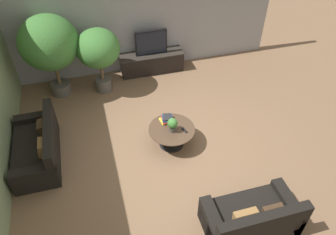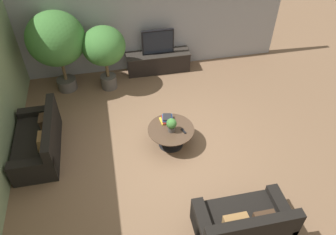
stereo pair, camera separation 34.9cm
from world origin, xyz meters
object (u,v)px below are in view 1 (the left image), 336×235
media_console (152,62)px  television (151,43)px  couch_near_entry (251,219)px  potted_palm_corner (98,50)px  potted_palm_tall (49,44)px  coffee_table (172,133)px  couch_by_wall (38,148)px  potted_plant_tabletop (172,124)px

media_console → television: 0.60m
couch_near_entry → potted_palm_corner: potted_palm_corner is taller
potted_palm_corner → potted_palm_tall: bearing=171.3°
potted_palm_corner → television: bearing=19.9°
coffee_table → couch_by_wall: couch_by_wall is taller
television → potted_palm_tall: size_ratio=0.41×
coffee_table → media_console: bearing=84.9°
couch_by_wall → couch_near_entry: bearing=52.9°
couch_near_entry → potted_palm_corner: size_ratio=0.91×
media_console → couch_by_wall: size_ratio=1.00×
television → couch_by_wall: size_ratio=0.49×
potted_palm_tall → potted_palm_corner: (1.06, -0.16, -0.24)m
media_console → couch_near_entry: size_ratio=1.13×
couch_by_wall → potted_palm_corner: bearing=141.9°
media_console → potted_plant_tabletop: bearing=-95.0°
media_console → couch_near_entry: (0.47, -5.08, 0.00)m
potted_palm_corner → potted_plant_tabletop: bearing=-64.4°
media_console → potted_palm_corner: (-1.39, -0.51, 0.87)m
potted_plant_tabletop → couch_by_wall: bearing=171.6°
television → potted_palm_corner: (-1.39, -0.50, 0.28)m
media_console → couch_by_wall: (-2.95, -2.49, -0.00)m
media_console → potted_plant_tabletop: potted_plant_tabletop is taller
coffee_table → potted_palm_corner: bearing=116.2°
coffee_table → couch_near_entry: bearing=-72.2°
coffee_table → couch_near_entry: size_ratio=0.63×
couch_near_entry → potted_palm_corner: bearing=-67.8°
media_console → couch_by_wall: bearing=-139.8°
television → coffee_table: bearing=-95.1°
coffee_table → potted_palm_corner: 2.72m
potted_palm_corner → potted_plant_tabletop: (1.14, -2.38, -0.53)m
potted_plant_tabletop → media_console: bearing=85.0°
television → potted_palm_tall: 2.53m
television → couch_by_wall: bearing=-139.8°
television → couch_by_wall: television is taller
media_console → potted_palm_tall: (-2.46, -0.34, 1.11)m
potted_plant_tabletop → television: bearing=85.0°
coffee_table → couch_by_wall: 2.72m
media_console → potted_palm_corner: potted_palm_corner is taller
coffee_table → couch_near_entry: (0.72, -2.25, -0.03)m
potted_palm_corner → coffee_table: bearing=-63.8°
potted_palm_corner → couch_near_entry: bearing=-67.8°
potted_palm_tall → coffee_table: bearing=-48.4°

